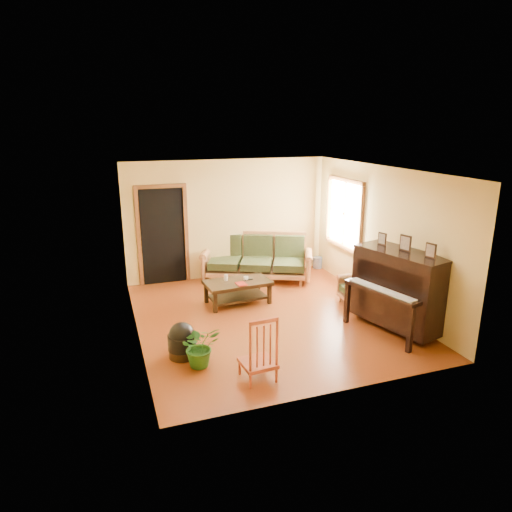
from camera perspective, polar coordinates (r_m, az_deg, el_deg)
name	(u,v)px	position (r m, az deg, el deg)	size (l,w,h in m)	color
floor	(268,317)	(8.22, 1.47, -7.65)	(5.00, 5.00, 0.00)	#63260D
doorway	(163,237)	(9.86, -11.56, 2.39)	(1.08, 0.16, 2.05)	black
window	(345,214)	(9.82, 11.02, 5.21)	(0.12, 1.36, 1.46)	white
sofa	(257,258)	(9.98, 0.11, -0.21)	(2.34, 0.98, 1.00)	#A5663C
coffee_table	(238,292)	(8.76, -2.31, -4.54)	(1.23, 0.67, 0.45)	black
armchair	(360,286)	(8.82, 12.91, -3.68)	(0.74, 0.77, 0.77)	#A5663C
piano	(399,291)	(7.89, 17.42, -4.19)	(0.90, 1.53, 1.35)	black
footstool	(182,344)	(6.93, -9.21, -10.83)	(0.42, 0.42, 0.40)	black
red_chair	(258,347)	(6.19, 0.23, -11.28)	(0.44, 0.48, 0.94)	maroon
leaning_frame	(300,257)	(10.78, 5.58, -0.15)	(0.45, 0.10, 0.60)	#C88D42
ceramic_crock	(317,263)	(10.98, 7.69, -0.83)	(0.21, 0.21, 0.27)	#314C93
potted_plant	(200,346)	(6.61, -7.00, -11.09)	(0.56, 0.48, 0.62)	#225819
book	(237,285)	(8.47, -2.40, -3.61)	(0.17, 0.23, 0.02)	maroon
candle	(226,277)	(8.72, -3.78, -2.70)	(0.07, 0.07, 0.12)	silver
glass_jar	(246,278)	(8.75, -1.27, -2.78)	(0.09, 0.09, 0.06)	silver
remote	(249,279)	(8.75, -0.92, -2.93)	(0.16, 0.04, 0.02)	black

